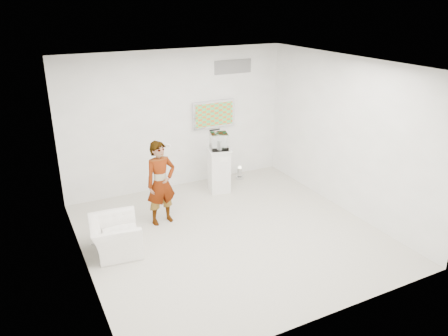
% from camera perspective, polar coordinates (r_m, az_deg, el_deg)
% --- Properties ---
extents(room, '(5.01, 5.01, 3.00)m').
position_cam_1_polar(room, '(7.32, 0.92, 1.65)').
color(room, '#B4B0A5').
rests_on(room, ground).
extents(tv, '(1.00, 0.08, 0.60)m').
position_cam_1_polar(tv, '(9.76, -1.37, 7.04)').
color(tv, silver).
rests_on(tv, room).
extents(logo_decal, '(0.90, 0.02, 0.30)m').
position_cam_1_polar(logo_decal, '(9.82, 1.18, 13.09)').
color(logo_decal, slate).
rests_on(logo_decal, room).
extents(person, '(0.63, 0.46, 1.60)m').
position_cam_1_polar(person, '(8.08, -8.24, -1.95)').
color(person, white).
rests_on(person, room).
extents(armchair, '(0.89, 0.99, 0.58)m').
position_cam_1_polar(armchair, '(7.52, -14.02, -8.61)').
color(armchair, white).
rests_on(armchair, room).
extents(pedestal, '(0.55, 0.55, 0.96)m').
position_cam_1_polar(pedestal, '(9.45, -0.65, -0.28)').
color(pedestal, silver).
rests_on(pedestal, room).
extents(floor_uplight, '(0.25, 0.25, 0.30)m').
position_cam_1_polar(floor_uplight, '(10.20, 2.06, -0.60)').
color(floor_uplight, silver).
rests_on(floor_uplight, room).
extents(vitrine, '(0.44, 0.44, 0.35)m').
position_cam_1_polar(vitrine, '(9.22, -0.66, 3.50)').
color(vitrine, silver).
rests_on(vitrine, pedestal).
extents(console, '(0.05, 0.14, 0.20)m').
position_cam_1_polar(console, '(9.25, -0.66, 3.04)').
color(console, silver).
rests_on(console, pedestal).
extents(wii_remote, '(0.10, 0.14, 0.04)m').
position_cam_1_polar(wii_remote, '(8.09, -7.40, 2.96)').
color(wii_remote, silver).
rests_on(wii_remote, person).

